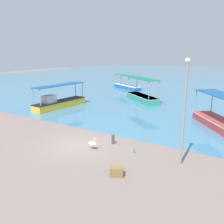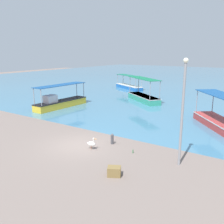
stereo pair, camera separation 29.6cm
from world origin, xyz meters
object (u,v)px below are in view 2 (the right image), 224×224
at_px(fishing_boat_outer, 60,102).
at_px(cargo_crate, 114,171).
at_px(fishing_boat_far_left, 129,86).
at_px(fishing_boat_near_left, 143,97).
at_px(pelican, 92,144).
at_px(lamp_post, 183,107).
at_px(mooring_bollard, 112,138).
at_px(fishing_boat_far_right, 218,121).
at_px(glass_bottle, 133,151).

xyz_separation_m(fishing_boat_outer, cargo_crate, (13.95, -9.96, -0.38)).
bearing_deg(cargo_crate, fishing_boat_far_left, 118.77).
distance_m(fishing_boat_near_left, pelican, 17.04).
bearing_deg(lamp_post, fishing_boat_far_left, 125.67).
relative_size(fishing_boat_outer, mooring_bollard, 9.42).
xyz_separation_m(fishing_boat_far_right, mooring_bollard, (-5.23, -8.34, -0.13)).
xyz_separation_m(fishing_boat_outer, pelican, (10.73, -7.76, -0.25)).
height_order(fishing_boat_far_left, fishing_boat_outer, fishing_boat_outer).
xyz_separation_m(cargo_crate, glass_bottle, (-0.64, 3.12, -0.14)).
bearing_deg(glass_bottle, fishing_boat_far_left, 120.70).
bearing_deg(pelican, fishing_boat_far_left, 115.07).
height_order(fishing_boat_near_left, lamp_post, lamp_post).
xyz_separation_m(mooring_bollard, cargo_crate, (2.63, -3.72, -0.15)).
distance_m(fishing_boat_far_left, fishing_boat_outer, 17.16).
distance_m(fishing_boat_outer, cargo_crate, 17.15).
xyz_separation_m(lamp_post, mooring_bollard, (-4.96, 0.60, -2.93)).
bearing_deg(cargo_crate, fishing_boat_outer, 144.50).
relative_size(pelican, glass_bottle, 2.98).
relative_size(lamp_post, glass_bottle, 22.00).
xyz_separation_m(fishing_boat_outer, fishing_boat_far_right, (16.56, 2.11, -0.11)).
bearing_deg(glass_bottle, fishing_boat_near_left, 114.74).
distance_m(fishing_boat_near_left, lamp_post, 18.71).
bearing_deg(fishing_boat_near_left, pelican, -74.50).
height_order(fishing_boat_far_right, lamp_post, lamp_post).
bearing_deg(lamp_post, cargo_crate, -126.80).
relative_size(lamp_post, cargo_crate, 8.71).
distance_m(fishing_boat_far_left, cargo_crate, 30.91).
relative_size(fishing_boat_near_left, cargo_crate, 8.83).
relative_size(mooring_bollard, cargo_crate, 1.09).
bearing_deg(lamp_post, fishing_boat_near_left, 123.13).
bearing_deg(cargo_crate, glass_bottle, 101.62).
height_order(pelican, cargo_crate, pelican).
bearing_deg(lamp_post, fishing_boat_outer, 157.23).
height_order(lamp_post, mooring_bollard, lamp_post).
xyz_separation_m(fishing_boat_far_left, lamp_post, (17.21, -23.97, 2.85)).
distance_m(fishing_boat_far_left, mooring_bollard, 26.39).
bearing_deg(fishing_boat_far_left, lamp_post, -54.33).
relative_size(fishing_boat_near_left, mooring_bollard, 8.10).
bearing_deg(fishing_boat_far_right, cargo_crate, -102.19).
bearing_deg(fishing_boat_near_left, lamp_post, -56.87).
xyz_separation_m(fishing_boat_near_left, glass_bottle, (7.14, -15.49, -0.46)).
bearing_deg(mooring_bollard, fishing_boat_outer, 151.19).
bearing_deg(fishing_boat_far_right, glass_bottle, -109.97).
distance_m(fishing_boat_outer, fishing_boat_far_right, 16.69).
xyz_separation_m(fishing_boat_far_right, lamp_post, (-0.27, -8.94, 2.81)).
distance_m(fishing_boat_far_left, lamp_post, 29.65).
xyz_separation_m(pelican, glass_bottle, (2.59, 0.92, -0.27)).
distance_m(fishing_boat_far_right, glass_bottle, 9.52).
height_order(mooring_bollard, glass_bottle, mooring_bollard).
relative_size(fishing_boat_far_right, pelican, 7.28).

